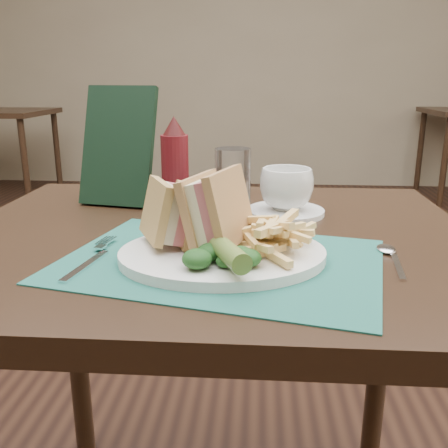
{
  "coord_description": "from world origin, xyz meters",
  "views": [
    {
      "loc": [
        0.08,
        -1.32,
        1.01
      ],
      "look_at": [
        0.03,
        -0.61,
        0.8
      ],
      "focal_mm": 40.0,
      "sensor_mm": 36.0,
      "label": 1
    }
  ],
  "objects_px": {
    "sandwich_half_b": "(204,207)",
    "saucer": "(285,212)",
    "ketchup_bottle": "(175,164)",
    "drinking_glass": "(233,183)",
    "table_main": "(213,416)",
    "placemat": "(221,260)",
    "plate": "(223,255)",
    "sandwich_half_a": "(156,214)",
    "coffee_cup": "(286,189)",
    "check_presenter": "(118,146)"
  },
  "relations": [
    {
      "from": "sandwich_half_a",
      "to": "drinking_glass",
      "type": "bearing_deg",
      "value": 41.33
    },
    {
      "from": "placemat",
      "to": "drinking_glass",
      "type": "distance_m",
      "value": 0.25
    },
    {
      "from": "sandwich_half_b",
      "to": "drinking_glass",
      "type": "bearing_deg",
      "value": 101.05
    },
    {
      "from": "table_main",
      "to": "ketchup_bottle",
      "type": "xyz_separation_m",
      "value": [
        -0.09,
        0.14,
        0.47
      ]
    },
    {
      "from": "drinking_glass",
      "to": "table_main",
      "type": "bearing_deg",
      "value": -106.1
    },
    {
      "from": "plate",
      "to": "saucer",
      "type": "distance_m",
      "value": 0.29
    },
    {
      "from": "table_main",
      "to": "sandwich_half_b",
      "type": "distance_m",
      "value": 0.47
    },
    {
      "from": "sandwich_half_b",
      "to": "sandwich_half_a",
      "type": "bearing_deg",
      "value": -154.58
    },
    {
      "from": "saucer",
      "to": "ketchup_bottle",
      "type": "distance_m",
      "value": 0.23
    },
    {
      "from": "placemat",
      "to": "ketchup_bottle",
      "type": "xyz_separation_m",
      "value": [
        -0.11,
        0.28,
        0.09
      ]
    },
    {
      "from": "placemat",
      "to": "saucer",
      "type": "xyz_separation_m",
      "value": [
        0.11,
        0.27,
        0.0
      ]
    },
    {
      "from": "saucer",
      "to": "check_presenter",
      "type": "xyz_separation_m",
      "value": [
        -0.34,
        0.07,
        0.12
      ]
    },
    {
      "from": "drinking_glass",
      "to": "ketchup_bottle",
      "type": "distance_m",
      "value": 0.12
    },
    {
      "from": "placemat",
      "to": "saucer",
      "type": "height_order",
      "value": "saucer"
    },
    {
      "from": "drinking_glass",
      "to": "ketchup_bottle",
      "type": "xyz_separation_m",
      "value": [
        -0.12,
        0.03,
        0.03
      ]
    },
    {
      "from": "sandwich_half_b",
      "to": "plate",
      "type": "bearing_deg",
      "value": -17.04
    },
    {
      "from": "placemat",
      "to": "check_presenter",
      "type": "xyz_separation_m",
      "value": [
        -0.24,
        0.34,
        0.12
      ]
    },
    {
      "from": "placemat",
      "to": "drinking_glass",
      "type": "xyz_separation_m",
      "value": [
        0.0,
        0.25,
        0.06
      ]
    },
    {
      "from": "saucer",
      "to": "check_presenter",
      "type": "height_order",
      "value": "check_presenter"
    },
    {
      "from": "sandwich_half_b",
      "to": "ketchup_bottle",
      "type": "distance_m",
      "value": 0.27
    },
    {
      "from": "plate",
      "to": "coffee_cup",
      "type": "bearing_deg",
      "value": 60.26
    },
    {
      "from": "saucer",
      "to": "sandwich_half_a",
      "type": "bearing_deg",
      "value": -128.56
    },
    {
      "from": "table_main",
      "to": "sandwich_half_b",
      "type": "height_order",
      "value": "sandwich_half_b"
    },
    {
      "from": "coffee_cup",
      "to": "check_presenter",
      "type": "distance_m",
      "value": 0.36
    },
    {
      "from": "placemat",
      "to": "sandwich_half_a",
      "type": "xyz_separation_m",
      "value": [
        -0.1,
        0.01,
        0.06
      ]
    },
    {
      "from": "placemat",
      "to": "check_presenter",
      "type": "relative_size",
      "value": 1.82
    },
    {
      "from": "plate",
      "to": "check_presenter",
      "type": "relative_size",
      "value": 1.21
    },
    {
      "from": "plate",
      "to": "check_presenter",
      "type": "xyz_separation_m",
      "value": [
        -0.24,
        0.33,
        0.11
      ]
    },
    {
      "from": "ketchup_bottle",
      "to": "check_presenter",
      "type": "height_order",
      "value": "check_presenter"
    },
    {
      "from": "table_main",
      "to": "drinking_glass",
      "type": "bearing_deg",
      "value": 73.9
    },
    {
      "from": "plate",
      "to": "coffee_cup",
      "type": "distance_m",
      "value": 0.29
    },
    {
      "from": "table_main",
      "to": "ketchup_bottle",
      "type": "bearing_deg",
      "value": 121.64
    },
    {
      "from": "sandwich_half_b",
      "to": "saucer",
      "type": "xyz_separation_m",
      "value": [
        0.13,
        0.24,
        -0.07
      ]
    },
    {
      "from": "placemat",
      "to": "sandwich_half_b",
      "type": "distance_m",
      "value": 0.08
    },
    {
      "from": "placemat",
      "to": "saucer",
      "type": "bearing_deg",
      "value": 68.39
    },
    {
      "from": "table_main",
      "to": "placemat",
      "type": "relative_size",
      "value": 2.0
    },
    {
      "from": "ketchup_bottle",
      "to": "check_presenter",
      "type": "bearing_deg",
      "value": 156.19
    },
    {
      "from": "plate",
      "to": "drinking_glass",
      "type": "distance_m",
      "value": 0.25
    },
    {
      "from": "saucer",
      "to": "drinking_glass",
      "type": "height_order",
      "value": "drinking_glass"
    },
    {
      "from": "sandwich_half_b",
      "to": "drinking_glass",
      "type": "relative_size",
      "value": 0.89
    },
    {
      "from": "sandwich_half_b",
      "to": "ketchup_bottle",
      "type": "height_order",
      "value": "ketchup_bottle"
    },
    {
      "from": "ketchup_bottle",
      "to": "check_presenter",
      "type": "relative_size",
      "value": 0.75
    },
    {
      "from": "ketchup_bottle",
      "to": "saucer",
      "type": "bearing_deg",
      "value": -3.15
    },
    {
      "from": "check_presenter",
      "to": "sandwich_half_a",
      "type": "bearing_deg",
      "value": -55.27
    },
    {
      "from": "saucer",
      "to": "coffee_cup",
      "type": "distance_m",
      "value": 0.05
    },
    {
      "from": "saucer",
      "to": "drinking_glass",
      "type": "relative_size",
      "value": 1.15
    },
    {
      "from": "saucer",
      "to": "plate",
      "type": "bearing_deg",
      "value": -111.29
    },
    {
      "from": "placemat",
      "to": "check_presenter",
      "type": "bearing_deg",
      "value": 125.36
    },
    {
      "from": "drinking_glass",
      "to": "ketchup_bottle",
      "type": "height_order",
      "value": "ketchup_bottle"
    },
    {
      "from": "drinking_glass",
      "to": "check_presenter",
      "type": "distance_m",
      "value": 0.26
    }
  ]
}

